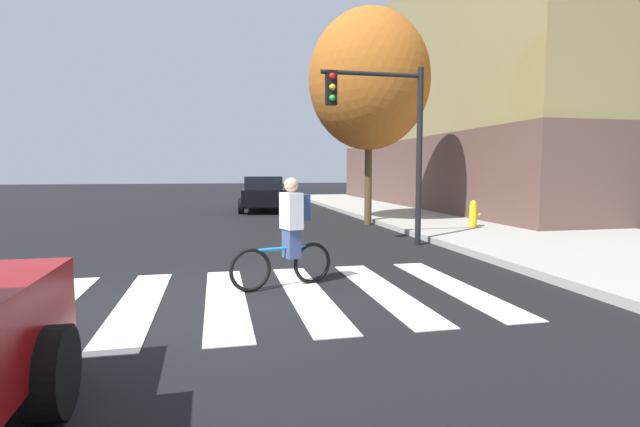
% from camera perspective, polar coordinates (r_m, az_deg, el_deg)
% --- Properties ---
extents(ground_plane, '(120.00, 120.00, 0.00)m').
position_cam_1_polar(ground_plane, '(6.87, -14.87, -10.18)').
color(ground_plane, black).
extents(crosswalk_stripes, '(8.63, 3.65, 0.01)m').
position_cam_1_polar(crosswalk_stripes, '(6.87, -16.12, -10.14)').
color(crosswalk_stripes, silver).
rests_on(crosswalk_stripes, ground).
extents(sedan_mid, '(2.39, 4.58, 1.54)m').
position_cam_1_polar(sedan_mid, '(21.22, -6.81, 2.45)').
color(sedan_mid, black).
rests_on(sedan_mid, ground).
extents(cyclist, '(1.65, 0.57, 1.69)m').
position_cam_1_polar(cyclist, '(7.33, -3.68, -2.32)').
color(cyclist, black).
rests_on(cyclist, ground).
extents(traffic_light_near, '(2.47, 0.28, 4.20)m').
position_cam_1_polar(traffic_light_near, '(11.34, 8.00, 10.52)').
color(traffic_light_near, black).
rests_on(traffic_light_near, ground).
extents(fire_hydrant, '(0.33, 0.22, 0.78)m').
position_cam_1_polar(fire_hydrant, '(14.57, 17.90, -0.04)').
color(fire_hydrant, gold).
rests_on(fire_hydrant, sidewalk).
extents(street_tree_near, '(3.92, 3.92, 6.97)m').
position_cam_1_polar(street_tree_near, '(16.03, 5.91, 15.63)').
color(street_tree_near, '#4C3823').
rests_on(street_tree_near, ground).
extents(corner_building, '(14.47, 19.37, 10.19)m').
position_cam_1_polar(corner_building, '(26.35, 25.02, 11.82)').
color(corner_building, brown).
rests_on(corner_building, ground).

